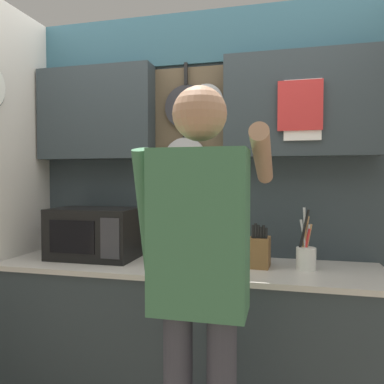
{
  "coord_description": "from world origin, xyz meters",
  "views": [
    {
      "loc": [
        0.55,
        -2.13,
        1.4
      ],
      "look_at": [
        -0.01,
        0.19,
        1.31
      ],
      "focal_mm": 35.0,
      "sensor_mm": 36.0,
      "label": 1
    }
  ],
  "objects_px": {
    "microwave": "(95,233)",
    "knife_block": "(260,251)",
    "person": "(200,264)",
    "utensil_crock": "(306,254)"
  },
  "relations": [
    {
      "from": "knife_block",
      "to": "microwave",
      "type": "bearing_deg",
      "value": -179.98
    },
    {
      "from": "microwave",
      "to": "person",
      "type": "bearing_deg",
      "value": -39.69
    },
    {
      "from": "microwave",
      "to": "knife_block",
      "type": "height_order",
      "value": "microwave"
    },
    {
      "from": "utensil_crock",
      "to": "person",
      "type": "height_order",
      "value": "person"
    },
    {
      "from": "microwave",
      "to": "person",
      "type": "distance_m",
      "value": 1.09
    },
    {
      "from": "microwave",
      "to": "person",
      "type": "relative_size",
      "value": 0.3
    },
    {
      "from": "microwave",
      "to": "utensil_crock",
      "type": "height_order",
      "value": "utensil_crock"
    },
    {
      "from": "utensil_crock",
      "to": "person",
      "type": "distance_m",
      "value": 0.83
    },
    {
      "from": "microwave",
      "to": "person",
      "type": "xyz_separation_m",
      "value": [
        0.84,
        -0.69,
        0.01
      ]
    },
    {
      "from": "microwave",
      "to": "knife_block",
      "type": "xyz_separation_m",
      "value": [
        1.03,
        0.0,
        -0.07
      ]
    }
  ]
}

